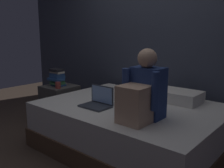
# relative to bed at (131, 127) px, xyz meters

# --- Properties ---
(ground_plane) EXTENTS (8.00, 8.00, 0.00)m
(ground_plane) POSITION_rel_bed_xyz_m (-0.20, -0.30, -0.26)
(ground_plane) COLOR #47382D
(wall_back) EXTENTS (5.60, 0.10, 2.70)m
(wall_back) POSITION_rel_bed_xyz_m (-0.20, 0.90, 1.09)
(wall_back) COLOR #383D4C
(wall_back) RESTS_ON ground_plane
(bed) EXTENTS (2.00, 1.50, 0.53)m
(bed) POSITION_rel_bed_xyz_m (0.00, 0.00, 0.00)
(bed) COLOR brown
(bed) RESTS_ON ground_plane
(nightstand) EXTENTS (0.44, 0.46, 0.56)m
(nightstand) POSITION_rel_bed_xyz_m (-1.30, 0.00, 0.02)
(nightstand) COLOR #474442
(nightstand) RESTS_ON ground_plane
(person_sitting) EXTENTS (0.39, 0.44, 0.66)m
(person_sitting) POSITION_rel_bed_xyz_m (0.37, -0.33, 0.52)
(person_sitting) COLOR navy
(person_sitting) RESTS_ON bed
(laptop) EXTENTS (0.32, 0.23, 0.22)m
(laptop) POSITION_rel_bed_xyz_m (-0.23, -0.30, 0.32)
(laptop) COLOR #333842
(laptop) RESTS_ON bed
(pillow) EXTENTS (0.56, 0.36, 0.13)m
(pillow) POSITION_rel_bed_xyz_m (0.32, 0.45, 0.33)
(pillow) COLOR silver
(pillow) RESTS_ON bed
(book_stack) EXTENTS (0.22, 0.18, 0.25)m
(book_stack) POSITION_rel_bed_xyz_m (-1.32, -0.02, 0.42)
(book_stack) COLOR #284C84
(book_stack) RESTS_ON nightstand
(mug) EXTENTS (0.08, 0.08, 0.09)m
(mug) POSITION_rel_bed_xyz_m (-1.17, -0.12, 0.34)
(mug) COLOR #933833
(mug) RESTS_ON nightstand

